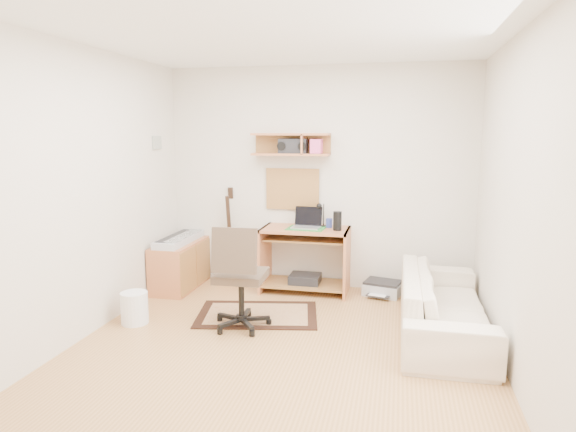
% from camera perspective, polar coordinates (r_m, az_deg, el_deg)
% --- Properties ---
extents(floor, '(3.60, 4.00, 0.01)m').
position_cam_1_polar(floor, '(4.43, -1.08, -15.26)').
color(floor, '#B9844D').
rests_on(floor, ground).
extents(ceiling, '(3.60, 4.00, 0.01)m').
position_cam_1_polar(ceiling, '(4.09, -1.20, 20.14)').
color(ceiling, white).
rests_on(ceiling, ground).
extents(back_wall, '(3.60, 0.01, 2.60)m').
position_cam_1_polar(back_wall, '(6.01, 3.37, 4.23)').
color(back_wall, beige).
rests_on(back_wall, ground).
extents(left_wall, '(0.01, 4.00, 2.60)m').
position_cam_1_polar(left_wall, '(4.81, -22.54, 2.22)').
color(left_wall, beige).
rests_on(left_wall, ground).
extents(right_wall, '(0.01, 4.00, 2.60)m').
position_cam_1_polar(right_wall, '(4.04, 24.62, 0.82)').
color(right_wall, beige).
rests_on(right_wall, ground).
extents(wall_shelf, '(0.90, 0.25, 0.26)m').
position_cam_1_polar(wall_shelf, '(5.92, 0.31, 8.05)').
color(wall_shelf, '#C07043').
rests_on(wall_shelf, back_wall).
extents(cork_board, '(0.64, 0.03, 0.49)m').
position_cam_1_polar(cork_board, '(6.06, 0.52, 3.05)').
color(cork_board, tan).
rests_on(cork_board, back_wall).
extents(wall_photo, '(0.02, 0.20, 0.15)m').
position_cam_1_polar(wall_photo, '(6.06, -14.49, 7.97)').
color(wall_photo, '#4C8CBF').
rests_on(wall_photo, left_wall).
extents(desk, '(1.00, 0.55, 0.75)m').
position_cam_1_polar(desk, '(5.91, 1.94, -4.95)').
color(desk, '#C07043').
rests_on(desk, floor).
extents(laptop, '(0.34, 0.34, 0.24)m').
position_cam_1_polar(laptop, '(5.79, 2.06, -0.24)').
color(laptop, silver).
rests_on(laptop, desk).
extents(speaker, '(0.10, 0.10, 0.21)m').
position_cam_1_polar(speaker, '(5.71, 5.57, -0.56)').
color(speaker, black).
rests_on(speaker, desk).
extents(desk_lamp, '(0.09, 0.09, 0.28)m').
position_cam_1_polar(desk_lamp, '(5.91, 4.01, 0.11)').
color(desk_lamp, black).
rests_on(desk_lamp, desk).
extents(pencil_cup, '(0.07, 0.07, 0.11)m').
position_cam_1_polar(pencil_cup, '(5.88, 4.63, -0.79)').
color(pencil_cup, navy).
rests_on(pencil_cup, desk).
extents(boombox, '(0.33, 0.15, 0.17)m').
position_cam_1_polar(boombox, '(5.91, 0.57, 7.85)').
color(boombox, black).
rests_on(boombox, wall_shelf).
extents(rug, '(1.33, 1.01, 0.02)m').
position_cam_1_polar(rug, '(5.28, -3.45, -10.94)').
color(rug, tan).
rests_on(rug, floor).
extents(task_chair, '(0.54, 0.54, 1.01)m').
position_cam_1_polar(task_chair, '(4.83, -5.29, -6.67)').
color(task_chair, '#3E3024').
rests_on(task_chair, floor).
extents(cabinet, '(0.40, 0.90, 0.55)m').
position_cam_1_polar(cabinet, '(6.22, -12.01, -5.39)').
color(cabinet, '#C07043').
rests_on(cabinet, floor).
extents(music_keyboard, '(0.28, 0.88, 0.08)m').
position_cam_1_polar(music_keyboard, '(6.14, -12.11, -2.56)').
color(music_keyboard, '#B2B5BA').
rests_on(music_keyboard, cabinet).
extents(guitar, '(0.33, 0.21, 1.18)m').
position_cam_1_polar(guitar, '(6.24, -6.75, -2.22)').
color(guitar, '#9B542F').
rests_on(guitar, floor).
extents(waste_basket, '(0.27, 0.27, 0.31)m').
position_cam_1_polar(waste_basket, '(5.23, -16.84, -9.83)').
color(waste_basket, white).
rests_on(waste_basket, floor).
extents(printer, '(0.47, 0.40, 0.15)m').
position_cam_1_polar(printer, '(5.96, 10.57, -7.89)').
color(printer, '#A5A8AA').
rests_on(printer, floor).
extents(sofa, '(0.56, 1.92, 0.75)m').
position_cam_1_polar(sofa, '(4.92, 17.11, -8.35)').
color(sofa, beige).
rests_on(sofa, floor).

